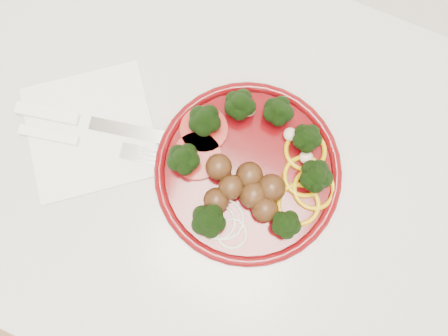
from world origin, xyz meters
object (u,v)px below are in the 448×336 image
at_px(napkin, 91,131).
at_px(plate, 249,169).
at_px(knife, 74,119).
at_px(fork, 66,139).

bearing_deg(napkin, plate, 8.84).
xyz_separation_m(plate, napkin, (-0.22, -0.03, -0.02)).
relative_size(plate, knife, 1.14).
relative_size(plate, fork, 1.29).
height_order(plate, knife, plate).
bearing_deg(plate, fork, -166.62).
relative_size(knife, fork, 1.13).
height_order(plate, fork, plate).
distance_m(knife, fork, 0.03).
distance_m(napkin, fork, 0.03).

